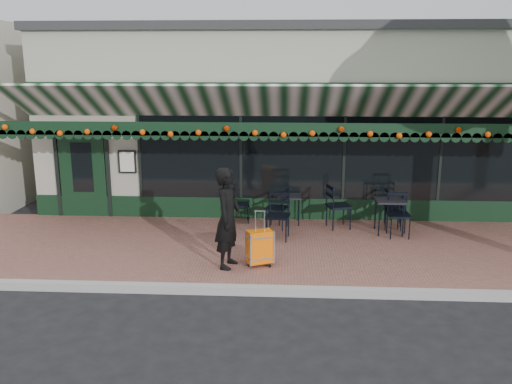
# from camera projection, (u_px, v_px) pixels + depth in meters

# --- Properties ---
(ground) EXTENTS (80.00, 80.00, 0.00)m
(ground) POSITION_uv_depth(u_px,v_px,m) (281.00, 293.00, 9.14)
(ground) COLOR black
(ground) RESTS_ON ground
(sidewalk) EXTENTS (18.00, 4.00, 0.15)m
(sidewalk) POSITION_uv_depth(u_px,v_px,m) (282.00, 249.00, 11.06)
(sidewalk) COLOR brown
(sidewalk) RESTS_ON ground
(curb) EXTENTS (18.00, 0.16, 0.15)m
(curb) POSITION_uv_depth(u_px,v_px,m) (281.00, 291.00, 9.04)
(curb) COLOR #9E9E99
(curb) RESTS_ON ground
(restaurant_building) EXTENTS (12.00, 9.60, 4.50)m
(restaurant_building) POSITION_uv_depth(u_px,v_px,m) (285.00, 114.00, 16.21)
(restaurant_building) COLOR #A19E8B
(restaurant_building) RESTS_ON ground
(woman) EXTENTS (0.58, 0.75, 1.84)m
(woman) POSITION_uv_depth(u_px,v_px,m) (228.00, 218.00, 9.72)
(woman) COLOR black
(woman) RESTS_ON sidewalk
(suitcase) EXTENTS (0.52, 0.41, 1.04)m
(suitcase) POSITION_uv_depth(u_px,v_px,m) (260.00, 247.00, 9.90)
(suitcase) COLOR orange
(suitcase) RESTS_ON sidewalk
(cafe_table_a) EXTENTS (0.61, 0.61, 0.75)m
(cafe_table_a) POSITION_uv_depth(u_px,v_px,m) (390.00, 203.00, 11.73)
(cafe_table_a) COLOR black
(cafe_table_a) RESTS_ON sidewalk
(cafe_table_b) EXTENTS (0.53, 0.53, 0.66)m
(cafe_table_b) POSITION_uv_depth(u_px,v_px,m) (289.00, 198.00, 12.47)
(cafe_table_b) COLOR black
(cafe_table_b) RESTS_ON sidewalk
(chair_a_left) EXTENTS (0.47, 0.47, 0.82)m
(chair_a_left) POSITION_uv_depth(u_px,v_px,m) (394.00, 211.00, 12.10)
(chair_a_left) COLOR black
(chair_a_left) RESTS_ON sidewalk
(chair_a_right) EXTENTS (0.44, 0.44, 0.87)m
(chair_a_right) POSITION_uv_depth(u_px,v_px,m) (394.00, 207.00, 12.29)
(chair_a_right) COLOR black
(chair_a_right) RESTS_ON sidewalk
(chair_a_front) EXTENTS (0.49, 0.49, 0.95)m
(chair_a_front) POSITION_uv_depth(u_px,v_px,m) (399.00, 215.00, 11.51)
(chair_a_front) COLOR black
(chair_a_front) RESTS_ON sidewalk
(chair_b_left) EXTENTS (0.57, 0.57, 0.92)m
(chair_b_left) POSITION_uv_depth(u_px,v_px,m) (277.00, 208.00, 12.10)
(chair_b_left) COLOR black
(chair_b_left) RESTS_ON sidewalk
(chair_b_right) EXTENTS (0.62, 0.62, 1.00)m
(chair_b_right) POSITION_uv_depth(u_px,v_px,m) (339.00, 206.00, 12.13)
(chair_b_right) COLOR black
(chair_b_right) RESTS_ON sidewalk
(chair_b_front) EXTENTS (0.55, 0.55, 0.98)m
(chair_b_front) POSITION_uv_depth(u_px,v_px,m) (278.00, 217.00, 11.35)
(chair_b_front) COLOR black
(chair_b_front) RESTS_ON sidewalk
(chair_solo) EXTENTS (0.45, 0.45, 0.81)m
(chair_solo) POSITION_uv_depth(u_px,v_px,m) (241.00, 205.00, 12.60)
(chair_solo) COLOR black
(chair_solo) RESTS_ON sidewalk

